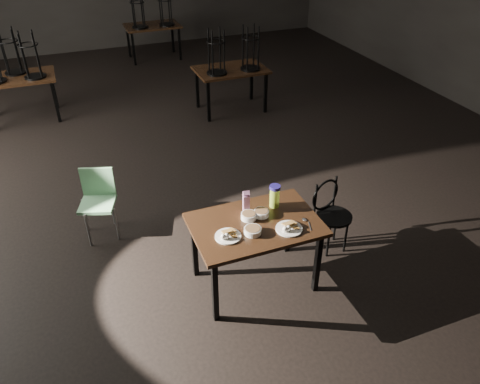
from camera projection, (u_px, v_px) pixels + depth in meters
name	position (u px, v px, depth m)	size (l,w,h in m)	color
main_table	(255.00, 230.00, 4.41)	(1.20, 0.80, 0.75)	black
plate_left	(228.00, 235.00, 4.18)	(0.24, 0.24, 0.08)	white
plate_right	(289.00, 228.00, 4.27)	(0.25, 0.25, 0.08)	white
bowl_near	(249.00, 216.00, 4.41)	(0.15, 0.15, 0.06)	white
bowl_far	(261.00, 213.00, 4.45)	(0.14, 0.14, 0.06)	white
bowl_big	(253.00, 231.00, 4.22)	(0.16, 0.16, 0.05)	white
juice_carton	(246.00, 202.00, 4.45)	(0.07, 0.07, 0.24)	#861863
water_bottle	(275.00, 196.00, 4.53)	(0.11, 0.11, 0.23)	#A1C93B
spoon	(305.00, 221.00, 4.39)	(0.06, 0.20, 0.01)	silver
bentwood_chair	(330.00, 210.00, 5.00)	(0.41, 0.41, 0.80)	black
school_chair	(98.00, 197.00, 5.21)	(0.47, 0.47, 0.79)	#76B883
bg_table_left	(15.00, 75.00, 7.62)	(1.20, 0.80, 1.48)	black
bg_table_right	(231.00, 69.00, 7.94)	(1.20, 0.80, 1.48)	black
bg_table_far	(152.00, 25.00, 10.39)	(1.20, 0.80, 1.48)	black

